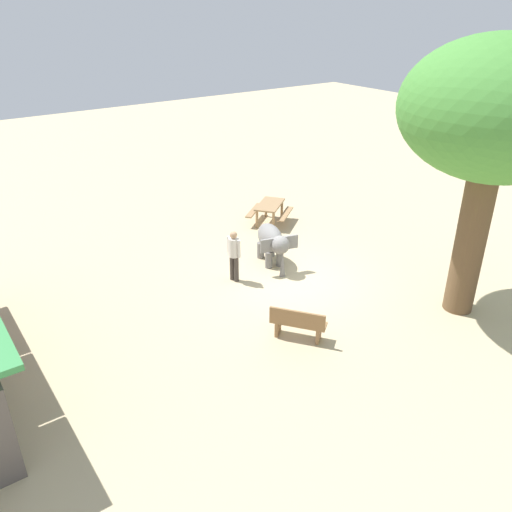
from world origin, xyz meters
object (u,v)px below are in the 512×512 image
shade_tree_main (496,114)px  picnic_table_near (270,209)px  elephant (272,241)px  person_handler (234,252)px  wooden_bench (298,323)px

shade_tree_main → picnic_table_near: 9.18m
elephant → shade_tree_main: bearing=42.3°
shade_tree_main → picnic_table_near: shade_tree_main is taller
person_handler → shade_tree_main: bearing=-62.7°
elephant → person_handler: 1.60m
elephant → wooden_bench: elephant is taller
elephant → wooden_bench: 4.14m
picnic_table_near → elephant: bearing=17.4°
elephant → person_handler: (-0.19, 1.58, 0.14)m
elephant → picnic_table_near: (2.77, -1.98, -0.22)m
person_handler → wooden_bench: size_ratio=1.19×
shade_tree_main → wooden_bench: size_ratio=5.19×
elephant → shade_tree_main: shade_tree_main is taller
shade_tree_main → elephant: bearing=26.7°
elephant → picnic_table_near: bearing=160.0°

